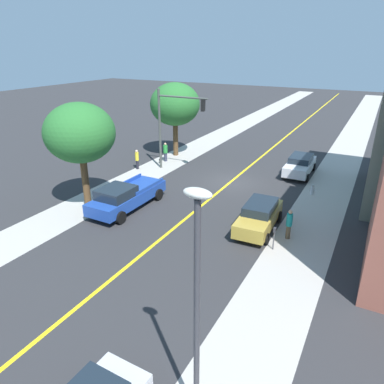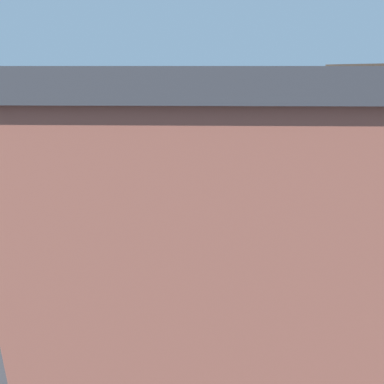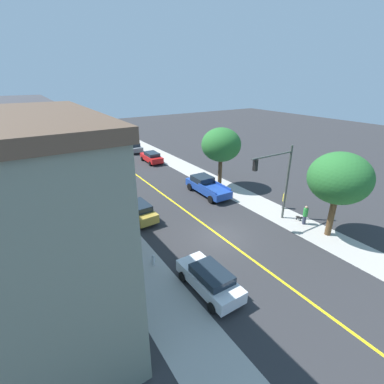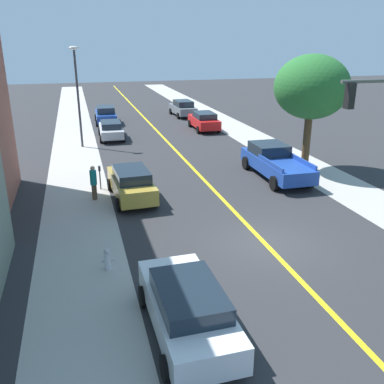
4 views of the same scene
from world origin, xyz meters
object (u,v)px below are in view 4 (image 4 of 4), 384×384
street_tree_left_near (312,87)px  white_sedan_left_curb (187,307)px  red_sedan_right_curb (204,121)px  parking_meter (100,174)px  gold_sedan_left_curb (131,183)px  fire_hydrant (107,259)px  silver_sedan_left_curb (111,129)px  pedestrian_teal_shirt (94,182)px  blue_pickup_truck (275,162)px  grey_sedan_right_curb (183,108)px  street_lamp (77,87)px  blue_sedan_left_curb (106,114)px

street_tree_left_near → white_sedan_left_curb: (-10.96, -13.19, -4.14)m
street_tree_left_near → red_sedan_right_curb: bearing=100.6°
parking_meter → red_sedan_right_curb: 17.00m
white_sedan_left_curb → gold_sedan_left_curb: bearing=-0.6°
fire_hydrant → gold_sedan_left_curb: 7.04m
street_tree_left_near → red_sedan_right_curb: size_ratio=1.48×
street_tree_left_near → silver_sedan_left_curb: bearing=132.1°
pedestrian_teal_shirt → blue_pickup_truck: bearing=-136.4°
pedestrian_teal_shirt → silver_sedan_left_curb: bearing=-60.8°
grey_sedan_right_curb → red_sedan_right_curb: bearing=178.5°
parking_meter → street_lamp: street_lamp is taller
fire_hydrant → street_lamp: size_ratio=0.11×
red_sedan_right_curb → fire_hydrant: bearing=156.6°
blue_sedan_left_curb → pedestrian_teal_shirt: 20.94m
fire_hydrant → silver_sedan_left_curb: (2.01, 21.06, 0.36)m
silver_sedan_left_curb → gold_sedan_left_curb: 14.26m
parking_meter → blue_pickup_truck: bearing=-2.5°
silver_sedan_left_curb → pedestrian_teal_shirt: bearing=172.9°
fire_hydrant → street_lamp: (-0.35, 18.80, 3.97)m
street_lamp → blue_pickup_truck: size_ratio=1.19×
street_lamp → blue_sedan_left_curb: street_lamp is taller
silver_sedan_left_curb → blue_pickup_truck: blue_pickup_truck is taller
red_sedan_right_curb → blue_pickup_truck: bearing=-178.8°
grey_sedan_right_curb → silver_sedan_left_curb: bearing=135.0°
fire_hydrant → blue_sedan_left_curb: (2.13, 27.99, 0.44)m
white_sedan_left_curb → gold_sedan_left_curb: size_ratio=1.00×
street_tree_left_near → pedestrian_teal_shirt: size_ratio=3.92×
street_tree_left_near → street_lamp: size_ratio=0.96×
grey_sedan_right_curb → white_sedan_left_curb: bearing=164.1°
blue_sedan_left_curb → pedestrian_teal_shirt: pedestrian_teal_shirt is taller
red_sedan_right_curb → street_tree_left_near: bearing=-168.2°
red_sedan_right_curb → pedestrian_teal_shirt: 18.47m
grey_sedan_right_curb → street_tree_left_near: bearing=-175.0°
parking_meter → pedestrian_teal_shirt: (-0.39, -1.52, 0.08)m
gold_sedan_left_curb → street_tree_left_near: bearing=-80.7°
red_sedan_right_curb → gold_sedan_left_curb: size_ratio=0.99×
white_sedan_left_curb → blue_sedan_left_curb: bearing=-1.5°
fire_hydrant → silver_sedan_left_curb: bearing=84.6°
blue_sedan_left_curb → pedestrian_teal_shirt: bearing=175.4°
grey_sedan_right_curb → pedestrian_teal_shirt: bearing=153.6°
grey_sedan_right_curb → gold_sedan_left_curb: bearing=157.8°
street_tree_left_near → fire_hydrant: 16.37m
street_tree_left_near → pedestrian_teal_shirt: bearing=-171.2°
parking_meter → street_lamp: bearing=93.9°
blue_pickup_truck → pedestrian_teal_shirt: 10.42m
gold_sedan_left_curb → blue_sedan_left_curb: (0.37, 21.18, 0.01)m
street_lamp → fire_hydrant: bearing=-88.9°
street_lamp → gold_sedan_left_curb: size_ratio=1.52×
street_tree_left_near → grey_sedan_right_curb: (-2.56, 20.74, -4.11)m
white_sedan_left_curb → blue_pickup_truck: 14.93m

